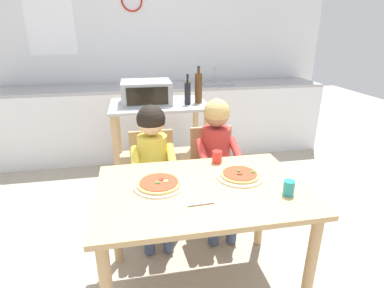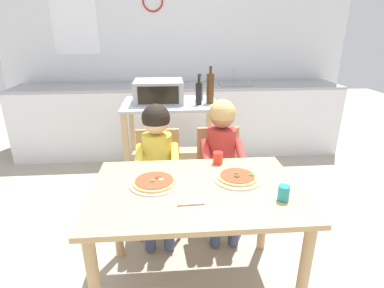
% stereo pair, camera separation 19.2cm
% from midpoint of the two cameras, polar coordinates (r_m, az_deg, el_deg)
% --- Properties ---
extents(ground_plane, '(10.73, 10.73, 0.00)m').
position_cam_midpoint_polar(ground_plane, '(3.01, -4.65, -10.49)').
color(ground_plane, '#A89E8C').
extents(back_wall_tiled, '(4.55, 0.14, 2.70)m').
position_cam_midpoint_polar(back_wall_tiled, '(4.23, -7.91, 17.94)').
color(back_wall_tiled, silver).
rests_on(back_wall_tiled, ground).
extents(kitchen_counter, '(4.10, 0.60, 1.09)m').
position_cam_midpoint_polar(kitchen_counter, '(3.98, -6.84, 4.54)').
color(kitchen_counter, silver).
rests_on(kitchen_counter, ground).
extents(kitchen_island_cart, '(0.91, 0.62, 0.90)m').
position_cam_midpoint_polar(kitchen_island_cart, '(3.00, -7.92, 1.95)').
color(kitchen_island_cart, '#B7BABF').
rests_on(kitchen_island_cart, ground).
extents(toaster_oven, '(0.46, 0.38, 0.21)m').
position_cam_midpoint_polar(toaster_oven, '(2.91, -10.50, 9.58)').
color(toaster_oven, '#999BA0').
rests_on(toaster_oven, kitchen_island_cart).
extents(bottle_clear_vinegar, '(0.05, 0.05, 0.25)m').
position_cam_midpoint_polar(bottle_clear_vinegar, '(2.98, -2.68, 10.15)').
color(bottle_clear_vinegar, olive).
rests_on(bottle_clear_vinegar, kitchen_island_cart).
extents(bottle_slim_sauce, '(0.06, 0.06, 0.28)m').
position_cam_midpoint_polar(bottle_slim_sauce, '(2.81, -2.84, 9.56)').
color(bottle_slim_sauce, black).
rests_on(bottle_slim_sauce, kitchen_island_cart).
extents(bottle_tall_green_wine, '(0.07, 0.07, 0.34)m').
position_cam_midpoint_polar(bottle_tall_green_wine, '(2.87, -0.72, 10.56)').
color(bottle_tall_green_wine, '#4C2D14').
rests_on(bottle_tall_green_wine, kitchen_island_cart).
extents(dining_table, '(1.18, 0.79, 0.73)m').
position_cam_midpoint_polar(dining_table, '(1.78, -1.33, -11.43)').
color(dining_table, tan).
rests_on(dining_table, ground).
extents(dining_chair_left, '(0.36, 0.36, 0.81)m').
position_cam_midpoint_polar(dining_chair_left, '(2.43, -9.56, -5.88)').
color(dining_chair_left, tan).
rests_on(dining_chair_left, ground).
extents(dining_chair_right, '(0.36, 0.36, 0.81)m').
position_cam_midpoint_polar(dining_chair_right, '(2.49, 1.79, -4.91)').
color(dining_chair_right, tan).
rests_on(dining_chair_right, ground).
extents(child_in_yellow_shirt, '(0.32, 0.42, 1.04)m').
position_cam_midpoint_polar(child_in_yellow_shirt, '(2.24, -9.80, -2.40)').
color(child_in_yellow_shirt, '#424C6B').
rests_on(child_in_yellow_shirt, ground).
extents(child_in_red_shirt, '(0.32, 0.42, 1.06)m').
position_cam_midpoint_polar(child_in_red_shirt, '(2.30, 2.47, -1.42)').
color(child_in_red_shirt, '#424C6B').
rests_on(child_in_red_shirt, ground).
extents(pizza_plate_white, '(0.29, 0.29, 0.03)m').
position_cam_midpoint_polar(pizza_plate_white, '(1.75, -9.43, -7.53)').
color(pizza_plate_white, white).
rests_on(pizza_plate_white, dining_table).
extents(pizza_plate_cream, '(0.29, 0.29, 0.03)m').
position_cam_midpoint_polar(pizza_plate_cream, '(1.84, 6.05, -5.94)').
color(pizza_plate_cream, beige).
rests_on(pizza_plate_cream, dining_table).
extents(drinking_cup_teal, '(0.06, 0.06, 0.08)m').
position_cam_midpoint_polar(drinking_cup_teal, '(1.68, 14.71, -8.10)').
color(drinking_cup_teal, teal).
rests_on(drinking_cup_teal, dining_table).
extents(drinking_cup_red, '(0.07, 0.07, 0.08)m').
position_cam_midpoint_polar(drinking_cup_red, '(2.01, 2.03, -2.49)').
color(drinking_cup_red, red).
rests_on(drinking_cup_red, dining_table).
extents(serving_spoon, '(0.14, 0.02, 0.01)m').
position_cam_midpoint_polar(serving_spoon, '(1.56, -1.88, -11.34)').
color(serving_spoon, '#B7BABF').
rests_on(serving_spoon, dining_table).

